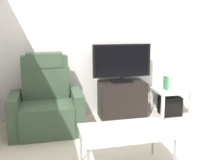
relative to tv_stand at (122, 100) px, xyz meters
name	(u,v)px	position (x,y,z in m)	size (l,w,h in m)	color
ground_plane	(129,139)	(-0.14, -0.85, -0.29)	(6.40, 6.40, 0.00)	beige
wall_back	(109,35)	(-0.14, 0.28, 1.01)	(6.40, 0.06, 2.60)	silver
tv_stand	(122,100)	(0.00, 0.00, 0.00)	(0.72, 0.44, 0.58)	black
television	(122,62)	(0.00, 0.02, 0.61)	(0.92, 0.20, 0.59)	black
recliner_armchair	(47,105)	(-1.17, -0.26, 0.08)	(0.98, 0.78, 1.08)	#384C38
side_table	(170,93)	(0.81, -0.06, 0.07)	(0.54, 0.54, 0.43)	white
subwoofer_box	(170,105)	(0.81, -0.06, -0.14)	(0.31, 0.31, 0.31)	black
book_upright	(166,83)	(0.71, -0.08, 0.25)	(0.03, 0.13, 0.22)	#388C4C
game_console	(173,81)	(0.85, -0.05, 0.27)	(0.07, 0.20, 0.27)	white
coffee_table	(125,133)	(-0.41, -1.54, 0.11)	(0.90, 0.60, 0.43)	#B2C6C1
cell_phone	(127,128)	(-0.38, -1.51, 0.15)	(0.07, 0.15, 0.01)	#B7B7BC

